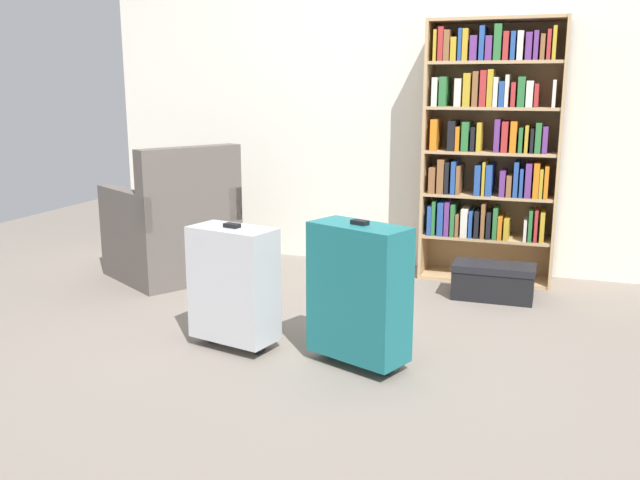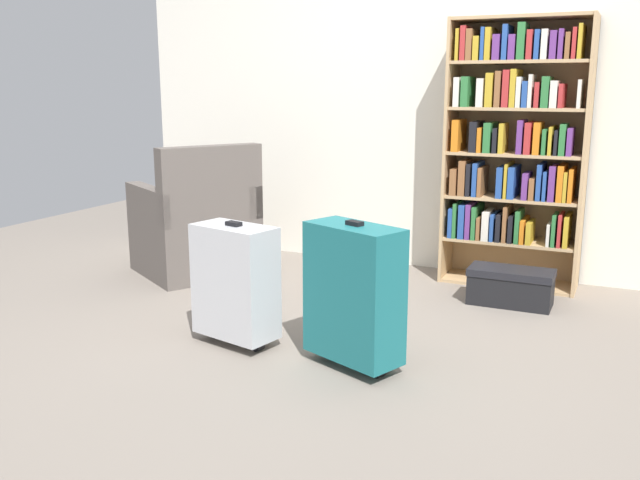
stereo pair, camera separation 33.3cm
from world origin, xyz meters
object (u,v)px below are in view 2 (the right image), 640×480
bookshelf (514,145)px  mug (253,281)px  suitcase_silver (235,281)px  suitcase_teal (354,293)px  armchair (197,228)px  storage_box (511,286)px

bookshelf → mug: bookshelf is taller
bookshelf → suitcase_silver: bookshelf is taller
suitcase_silver → suitcase_teal: bearing=-2.2°
armchair → storage_box: size_ratio=1.97×
suitcase_silver → suitcase_teal: size_ratio=0.91×
bookshelf → suitcase_teal: bookshelf is taller
mug → suitcase_silver: 1.02m
storage_box → suitcase_silver: bearing=-132.8°
suitcase_silver → mug: bearing=115.6°
suitcase_silver → bookshelf: bearing=58.4°
bookshelf → armchair: bookshelf is taller
suitcase_teal → suitcase_silver: bearing=177.8°
mug → storage_box: storage_box is taller
bookshelf → suitcase_teal: 1.84m
storage_box → mug: bearing=-167.6°
mug → suitcase_teal: (1.07, -0.91, 0.31)m
suitcase_silver → suitcase_teal: (0.64, -0.02, 0.03)m
mug → suitcase_silver: bearing=-64.4°
armchair → bookshelf: bearing=17.9°
bookshelf → armchair: size_ratio=1.75×
bookshelf → storage_box: (0.10, -0.45, -0.79)m
mug → storage_box: (1.57, 0.35, 0.07)m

